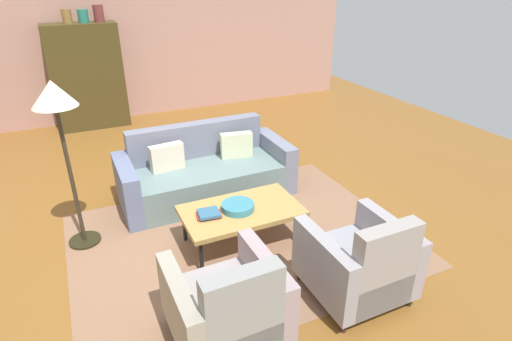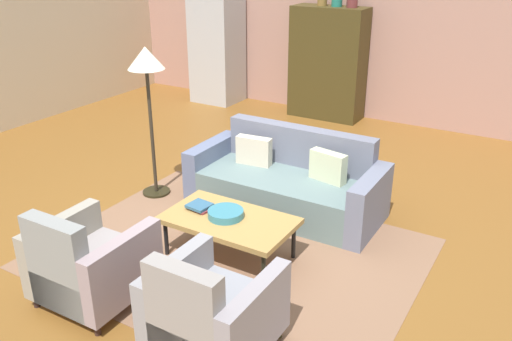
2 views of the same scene
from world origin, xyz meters
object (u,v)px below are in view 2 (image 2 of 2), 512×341
Objects in this scene: cabinet at (328,63)px; floor_lamp at (147,72)px; armchair_left at (87,266)px; coffee_table at (229,221)px; armchair_right at (209,315)px; book_stack at (199,206)px; vase_round at (337,0)px; fruit_bowl at (226,214)px; couch at (288,183)px; refrigerator at (217,50)px.

cabinet is 3.86m from floor_lamp.
coffee_table is at bearing 62.03° from armchair_left.
armchair_right is 3.31× the size of book_stack.
armchair_right is 3.02m from floor_lamp.
cabinet is 1.01m from vase_round.
coffee_table is 3.62× the size of fruit_bowl.
cabinet is (-0.98, 4.49, 0.46)m from fruit_bowl.
book_stack is 4.56m from cabinet.
floor_lamp is at bearing 154.84° from coffee_table.
coffee_table is 0.08m from fruit_bowl.
book_stack is 0.15× the size of cabinet.
refrigerator is at bearing -45.89° from couch.
couch is at bearing -72.92° from cabinet.
armchair_right reaches higher than book_stack.
vase_round reaches higher than armchair_left.
refrigerator is (-3.74, 5.56, 0.58)m from armchair_right.
fruit_bowl is 1.24× the size of book_stack.
armchair_right is 5.91m from cabinet.
coffee_table is 4.64m from cabinet.
vase_round is (-0.32, 5.66, 1.56)m from armchair_left.
cabinet reaches higher than book_stack.
floor_lamp is at bearing 17.49° from couch.
fruit_bowl is 4.62m from cabinet.
refrigerator reaches higher than fruit_bowl.
armchair_left is 1.00× the size of armchair_right.
fruit_bowl is (-0.04, -0.00, 0.07)m from coffee_table.
cabinet is at bearing 102.75° from coffee_table.
book_stack is (-0.94, 1.18, 0.09)m from armchair_right.
fruit_bowl is 0.19× the size of floor_lamp.
armchair_left is 0.49× the size of cabinet.
cabinet reaches higher than armchair_right.
armchair_right is 0.48× the size of refrigerator.
fruit_bowl is (-0.04, -1.19, 0.15)m from couch.
couch is at bearing -45.62° from refrigerator.
cabinet reaches higher than couch.
vase_round is (-1.52, 5.66, 1.56)m from armchair_right.
couch is at bearing 74.94° from armchair_left.
armchair_left reaches higher than couch.
vase_round is 2.43m from refrigerator.
coffee_table is 0.70× the size of floor_lamp.
couch is 1.14× the size of refrigerator.
refrigerator reaches higher than cabinet.
cabinet is at bearing 177.29° from vase_round.
vase_round reaches higher than refrigerator.
refrigerator is (-3.10, 4.39, 0.48)m from fruit_bowl.
armchair_left is 5.88m from vase_round.
book_stack is at bearing 73.56° from couch.
refrigerator reaches higher than floor_lamp.
armchair_left is at bearing -117.19° from coffee_table.
fruit_bowl is 0.18× the size of cabinet.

